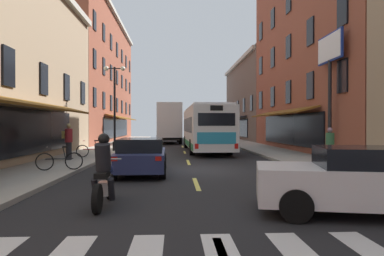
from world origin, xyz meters
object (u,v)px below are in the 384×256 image
(sedan_near, at_px, (141,156))
(pedestrian_far, at_px, (330,146))
(sedan_mid, at_px, (375,180))
(bicycle_near, at_px, (93,150))
(transit_bus, at_px, (205,128))
(street_lamp_twin, at_px, (115,104))
(box_truck, at_px, (169,123))
(pedestrian_near, at_px, (68,140))
(billboard_sign, at_px, (330,65))
(bicycle_mid, at_px, (60,161))
(sedan_far, at_px, (171,134))
(motorcycle_rider, at_px, (104,175))

(sedan_near, height_order, pedestrian_far, pedestrian_far)
(sedan_mid, bearing_deg, bicycle_near, 125.20)
(transit_bus, xyz_separation_m, street_lamp_twin, (-6.22, -0.95, 1.63))
(box_truck, xyz_separation_m, pedestrian_near, (-4.65, -18.42, -0.97))
(billboard_sign, height_order, bicycle_mid, billboard_sign)
(bicycle_mid, bearing_deg, street_lamp_twin, 88.20)
(sedan_mid, distance_m, bicycle_near, 14.72)
(sedan_near, bearing_deg, transit_bus, 73.10)
(transit_bus, bearing_deg, sedan_near, -106.90)
(sedan_far, bearing_deg, motorcycle_rider, -91.57)
(motorcycle_rider, bearing_deg, billboard_sign, 44.30)
(box_truck, xyz_separation_m, motorcycle_rider, (-0.99, -28.04, -1.35))
(billboard_sign, xyz_separation_m, sedan_mid, (-3.63, -10.18, -4.13))
(sedan_mid, bearing_deg, sedan_far, 96.36)
(billboard_sign, distance_m, sedan_mid, 11.57)
(bicycle_mid, bearing_deg, pedestrian_far, 6.85)
(transit_bus, distance_m, motorcycle_rider, 17.24)
(box_truck, bearing_deg, transit_bus, -76.09)
(billboard_sign, xyz_separation_m, transit_bus, (-5.55, 7.69, -3.19))
(sedan_near, distance_m, sedan_far, 34.74)
(box_truck, distance_m, bicycle_mid, 22.89)
(pedestrian_far, bearing_deg, sedan_far, -95.24)
(sedan_far, distance_m, bicycle_mid, 34.89)
(bicycle_near, relative_size, pedestrian_near, 0.96)
(motorcycle_rider, xyz_separation_m, pedestrian_near, (-3.66, 9.62, 0.38))
(motorcycle_rider, relative_size, bicycle_mid, 1.23)
(transit_bus, bearing_deg, sedan_far, 96.52)
(sedan_near, height_order, bicycle_near, sedan_near)
(street_lamp_twin, bearing_deg, motorcycle_rider, -81.23)
(sedan_far, distance_m, motorcycle_rider, 40.20)
(sedan_mid, height_order, pedestrian_far, pedestrian_far)
(transit_bus, xyz_separation_m, motorcycle_rider, (-3.78, -16.79, -0.95))
(transit_bus, distance_m, sedan_far, 23.57)
(motorcycle_rider, height_order, street_lamp_twin, street_lamp_twin)
(sedan_near, xyz_separation_m, pedestrian_near, (-3.99, 4.17, 0.41))
(billboard_sign, relative_size, sedan_far, 1.34)
(billboard_sign, distance_m, sedan_far, 32.42)
(box_truck, relative_size, bicycle_near, 4.36)
(billboard_sign, relative_size, transit_bus, 0.55)
(bicycle_near, bearing_deg, sedan_far, 82.43)
(motorcycle_rider, relative_size, pedestrian_near, 1.16)
(sedan_far, xyz_separation_m, motorcycle_rider, (-1.10, -40.19, 0.03))
(billboard_sign, xyz_separation_m, bicycle_near, (-12.12, 1.85, -4.34))
(box_truck, distance_m, street_lamp_twin, 12.73)
(sedan_far, bearing_deg, sedan_mid, -83.64)
(sedan_far, bearing_deg, street_lamp_twin, -98.29)
(box_truck, height_order, pedestrian_far, box_truck)
(bicycle_near, relative_size, street_lamp_twin, 0.30)
(sedan_mid, distance_m, bicycle_mid, 10.74)
(sedan_mid, height_order, bicycle_near, sedan_mid)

